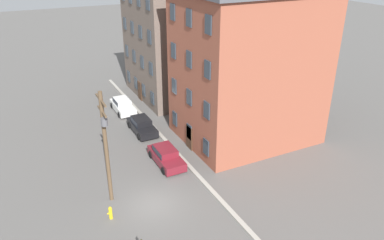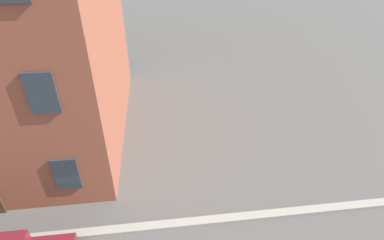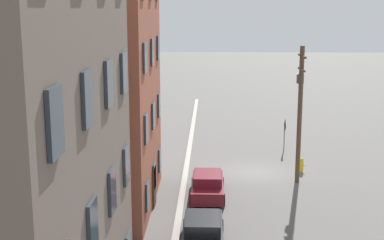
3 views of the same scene
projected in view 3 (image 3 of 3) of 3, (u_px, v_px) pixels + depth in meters
The scene contains 8 objects.
ground_plane at pixel (254, 172), 35.13m from camera, with size 200.00×200.00×0.00m, color #565451.
kerb_strip at pixel (186, 170), 35.27m from camera, with size 56.00×0.36×0.16m, color #9E998E.
apartment_midblock at pixel (40, 80), 28.06m from camera, with size 9.95×12.27×13.65m.
car_black at pixel (203, 231), 24.02m from camera, with size 4.40×1.92×1.43m.
car_maroon at pixel (208, 184), 30.40m from camera, with size 4.40×1.92×1.43m.
caution_sign at pixel (285, 130), 40.10m from camera, with size 0.95×0.08×2.43m.
utility_pole at pixel (300, 107), 32.25m from camera, with size 2.40×0.44×8.40m.
fire_hydrant at pixel (302, 165), 35.05m from camera, with size 0.24×0.34×0.96m.
Camera 3 is at (-33.82, 2.93, 10.52)m, focal length 50.00 mm.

